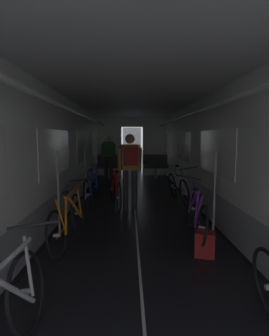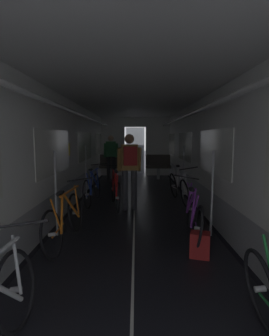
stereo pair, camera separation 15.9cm
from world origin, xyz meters
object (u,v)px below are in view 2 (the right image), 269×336
(person_cyclist_aisle, at_px, (130,165))
(person_standing_near_bench, at_px, (111,155))
(backpack_on_floor, at_px, (200,245))
(bicycle_blue, at_px, (93,188))
(bicycle_orange, at_px, (65,219))
(bench_seat_far_left, at_px, (112,164))
(bicycle_red_in_aisle, at_px, (115,191))
(bench_seat_far_right, at_px, (158,164))
(bicycle_white, at_px, (179,187))
(bicycle_purple, at_px, (193,215))

(person_cyclist_aisle, height_order, person_standing_near_bench, same)
(person_cyclist_aisle, height_order, backpack_on_floor, person_cyclist_aisle)
(bicycle_blue, relative_size, bicycle_orange, 1.00)
(bench_seat_far_left, distance_m, bicycle_red_in_aisle, 4.22)
(bicycle_orange, bearing_deg, backpack_on_floor, -12.98)
(bicycle_blue, height_order, person_standing_near_bench, person_standing_near_bench)
(person_cyclist_aisle, distance_m, backpack_on_floor, 2.65)
(bicycle_orange, xyz_separation_m, backpack_on_floor, (1.94, -0.45, -0.21))
(bench_seat_far_right, bearing_deg, bicycle_orange, -107.02)
(bicycle_red_in_aisle, bearing_deg, bicycle_blue, 150.48)
(backpack_on_floor, bearing_deg, bicycle_white, 86.22)
(bench_seat_far_right, height_order, person_cyclist_aisle, person_cyclist_aisle)
(bicycle_white, height_order, person_standing_near_bench, person_standing_near_bench)
(bench_seat_far_right, xyz_separation_m, bicycle_blue, (-1.93, -3.86, -0.19))
(bicycle_red_in_aisle, bearing_deg, bicycle_purple, -53.27)
(bicycle_purple, distance_m, backpack_on_floor, 0.73)
(backpack_on_floor, bearing_deg, bicycle_orange, 167.02)
(bicycle_purple, xyz_separation_m, backpack_on_floor, (-0.06, -0.69, -0.21))
(bicycle_red_in_aisle, height_order, person_standing_near_bench, person_standing_near_bench)
(bicycle_blue, distance_m, bicycle_orange, 2.46)
(bench_seat_far_right, height_order, bicycle_purple, bicycle_purple)
(bicycle_red_in_aisle, bearing_deg, bench_seat_far_right, 72.27)
(bicycle_orange, bearing_deg, person_cyclist_aisle, 63.45)
(bicycle_purple, xyz_separation_m, person_cyclist_aisle, (-1.06, 1.61, 0.64))
(bench_seat_far_left, xyz_separation_m, person_cyclist_aisle, (0.80, -4.45, 0.45))
(bicycle_white, bearing_deg, person_standing_near_bench, 120.79)
(bench_seat_far_right, height_order, backpack_on_floor, bench_seat_far_right)
(person_cyclist_aisle, bearing_deg, bicycle_white, 30.88)
(bench_seat_far_right, xyz_separation_m, bicycle_orange, (-1.93, -6.31, -0.19))
(backpack_on_floor, bearing_deg, bench_seat_far_left, 104.94)
(bicycle_blue, distance_m, backpack_on_floor, 3.49)
(bench_seat_far_left, distance_m, bicycle_purple, 6.35)
(person_standing_near_bench, distance_m, backpack_on_floor, 6.68)
(bicycle_white, bearing_deg, bicycle_red_in_aisle, -163.52)
(bicycle_white, xyz_separation_m, person_cyclist_aisle, (-1.21, -0.72, 0.64))
(bicycle_purple, bearing_deg, person_standing_near_bench, 108.09)
(bicycle_blue, xyz_separation_m, person_standing_near_bench, (0.13, 3.48, 0.59))
(bicycle_white, distance_m, person_standing_near_bench, 3.95)
(bench_seat_far_left, bearing_deg, person_cyclist_aisle, -79.86)
(bench_seat_far_left, xyz_separation_m, bicycle_purple, (1.86, -6.06, -0.19))
(bench_seat_far_left, height_order, bicycle_purple, bicycle_purple)
(bicycle_red_in_aisle, bearing_deg, person_cyclist_aisle, -38.28)
(bicycle_purple, height_order, bicycle_white, same)
(bicycle_white, height_order, bicycle_blue, bicycle_white)
(bench_seat_far_right, bearing_deg, bicycle_purple, -89.43)
(bench_seat_far_left, bearing_deg, person_standing_near_bench, -89.59)
(bicycle_purple, relative_size, backpack_on_floor, 4.98)
(person_cyclist_aisle, bearing_deg, bench_seat_far_right, 77.30)
(bench_seat_far_right, xyz_separation_m, person_cyclist_aisle, (-1.00, -4.45, 0.45))
(bench_seat_far_left, relative_size, backpack_on_floor, 2.89)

